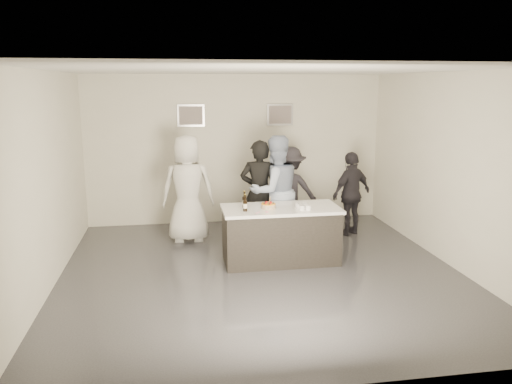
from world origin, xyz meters
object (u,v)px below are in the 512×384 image
Objects in this scene: person_guest_right at (351,194)px; person_guest_back at (289,191)px; person_main_blue at (275,191)px; cake at (268,206)px; person_guest_left at (188,189)px; person_main_black at (259,193)px; beer_bottle_b at (245,203)px; beer_bottle_a at (244,199)px; bar_counter at (281,235)px.

person_guest_back is (-1.15, 0.25, 0.04)m from person_guest_right.
person_main_blue is at bearing -12.51° from person_guest_right.
person_guest_left reaches higher than cake.
person_guest_left is (-1.24, 0.37, 0.04)m from person_main_black.
person_guest_back is at bearing 57.08° from beer_bottle_b.
person_main_blue is 1.61m from person_guest_right.
person_main_black reaches higher than person_guest_back.
person_guest_back is (0.40, 0.65, -0.14)m from person_main_blue.
beer_bottle_b is at bearing 5.25° from person_guest_right.
person_guest_left is at bearing -28.97° from person_guest_right.
beer_bottle_a is at bearing 79.68° from person_main_black.
person_main_blue is 1.00× the size of person_guest_left.
person_guest_back is at bearing 53.49° from beer_bottle_a.
person_main_blue is 1.17× the size of person_guest_back.
person_guest_left is 1.16× the size of person_guest_back.
person_guest_back is (0.48, 1.51, 0.39)m from bar_counter.
cake is 1.01m from person_main_black.
cake is at bearing -170.70° from bar_counter.
person_guest_back is (1.05, 1.42, -0.19)m from beer_bottle_a.
bar_counter is at bearing 10.50° from person_guest_right.
person_main_black is 1.83m from person_guest_right.
person_main_black reaches higher than cake.
cake is 0.14× the size of person_guest_back.
person_main_black is at bearing -41.85° from person_main_blue.
beer_bottle_b is 1.21m from person_main_blue.
person_guest_right is (3.05, -0.10, -0.18)m from person_guest_left.
beer_bottle_a reaches higher than cake.
beer_bottle_b is 1.72m from person_guest_left.
person_guest_left reaches higher than beer_bottle_b.
person_guest_back reaches higher than bar_counter.
bar_counter is 8.11× the size of cake.
person_main_blue is 0.78m from person_guest_back.
person_guest_back is at bearing 65.89° from cake.
cake is at bearing 101.71° from person_main_black.
person_guest_left is at bearing 123.85° from beer_bottle_a.
person_guest_back is at bearing -137.20° from person_main_blue.
beer_bottle_b is 1.21m from person_main_black.
person_main_black is (0.39, 0.89, -0.10)m from beer_bottle_a.
person_guest_right is (1.63, 1.26, 0.34)m from bar_counter.
beer_bottle_b reaches higher than bar_counter.
beer_bottle_a is 1.00× the size of beer_bottle_b.
person_guest_right is 1.17m from person_guest_back.
person_guest_back is at bearing -172.03° from person_guest_left.
cake is 1.69m from person_guest_back.
person_main_blue reaches higher than person_guest_back.
person_main_blue reaches higher than cake.
beer_bottle_a is 0.13× the size of person_guest_left.
bar_counter is at bearing 69.06° from person_main_blue.
person_main_black is 1.12× the size of person_guest_back.
person_guest_back reaches higher than person_guest_right.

